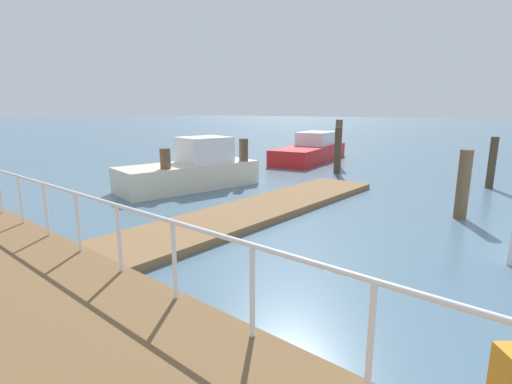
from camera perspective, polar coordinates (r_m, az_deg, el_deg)
ground_plane at (r=17.13m, az=-28.79°, el=1.17°), size 300.00×300.00×0.00m
floating_dock at (r=10.58m, az=-0.03°, el=-2.81°), size 10.66×2.00×0.18m
boardwalk_railing at (r=6.06m, az=-20.11°, el=-4.05°), size 0.06×29.31×1.08m
dock_piling_0 at (r=16.40m, az=31.99°, el=3.76°), size 0.27×0.27×1.89m
dock_piling_1 at (r=11.33m, az=28.75°, el=0.97°), size 0.32×0.32×1.84m
dock_piling_2 at (r=14.70m, az=-1.87°, el=4.59°), size 0.35×0.35×1.77m
dock_piling_3 at (r=19.84m, az=12.30°, el=7.17°), size 0.35×0.35×2.37m
dock_piling_4 at (r=13.10m, az=-13.42°, el=2.94°), size 0.35×0.35×1.59m
dock_piling_5 at (r=17.73m, az=12.18°, el=6.15°), size 0.29×0.29×2.09m
moored_boat_0 at (r=21.97m, az=8.32°, el=6.24°), size 6.90×3.32×1.60m
moored_boat_1 at (r=14.26m, az=-9.56°, el=3.27°), size 5.41×2.82×1.86m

